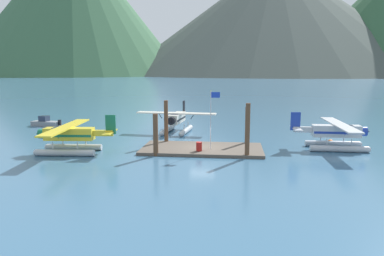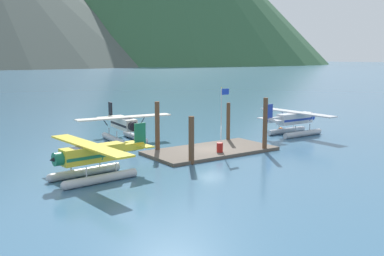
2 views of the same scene
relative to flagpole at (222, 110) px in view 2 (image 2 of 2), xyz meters
name	(u,v)px [view 2 (image 2 of 2)]	position (x,y,z in m)	size (l,w,h in m)	color
ground_plane	(211,152)	(-1.01, 0.46, -3.98)	(1200.00, 1200.00, 0.00)	#38607F
dock_platform	(211,151)	(-1.01, 0.46, -3.83)	(12.30, 6.07, 0.30)	brown
piling_near_left	(191,140)	(-5.24, -2.40, -1.93)	(0.48, 0.48, 4.09)	brown
piling_near_right	(265,125)	(3.45, -2.23, -1.39)	(0.43, 0.43, 5.17)	brown
piling_far_left	(157,127)	(-5.26, 3.20, -1.55)	(0.44, 0.44, 4.86)	brown
piling_far_right	(228,122)	(3.62, 3.49, -1.87)	(0.40, 0.40, 4.21)	brown
flagpole	(222,110)	(0.00, 0.00, 0.00)	(0.95, 0.10, 5.89)	silver
fuel_drum	(220,147)	(-1.18, -1.14, -3.24)	(0.62, 0.62, 0.88)	#AD1E19
mooring_buoy	(281,130)	(12.84, 4.74, -3.68)	(0.60, 0.60, 0.60)	orange
seaplane_cream_bow_left	(124,126)	(-5.19, 10.39, -2.40)	(10.49, 7.96, 3.84)	#B7BABF
seaplane_yellow_port_aft	(93,159)	(-14.01, -2.22, -2.40)	(7.97, 10.48, 3.84)	#B7BABF
seaplane_silver_stbd_fwd	(295,121)	(12.77, 2.48, -2.40)	(7.98, 10.40, 3.84)	#B7BABF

